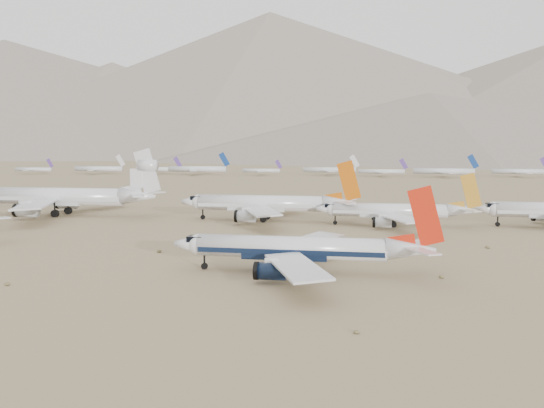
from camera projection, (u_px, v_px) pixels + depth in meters
The scene contains 8 objects.
ground at pixel (295, 275), 91.04m from camera, with size 7000.00×7000.00×0.00m, color olive.
main_airliner at pixel (301, 249), 91.69m from camera, with size 44.18×43.15×15.59m.
row2_gold_tail at pixel (395, 211), 147.41m from camera, with size 42.40×41.47×15.10m.
row2_orange_tail at pixel (268, 204), 157.79m from camera, with size 51.11×50.00×18.23m.
row2_white_trijet at pixel (66, 196), 169.73m from camera, with size 61.20×59.81×21.68m.
distant_storage_row at pixel (327, 170), 413.24m from camera, with size 515.68×56.59×16.21m.
mountain_range at pixel (383, 95), 1674.74m from camera, with size 7354.00×3024.00×470.00m.
desert_scrub at pixel (259, 348), 56.93m from camera, with size 261.14×121.67×0.66m.
Camera 1 is at (11.07, -88.66, 21.64)m, focal length 35.00 mm.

